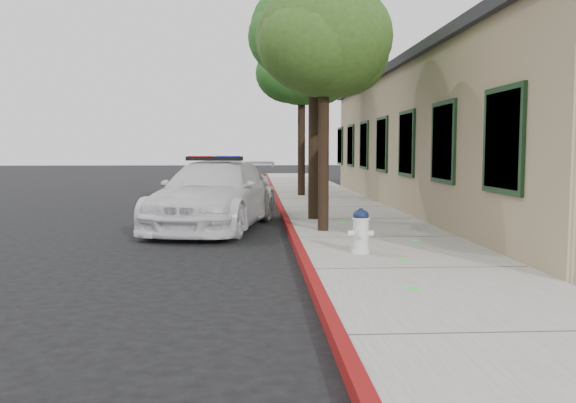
% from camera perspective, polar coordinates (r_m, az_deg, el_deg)
% --- Properties ---
extents(ground, '(120.00, 120.00, 0.00)m').
position_cam_1_polar(ground, '(8.47, 1.63, -7.37)').
color(ground, black).
rests_on(ground, ground).
extents(sidewalk, '(3.20, 60.00, 0.15)m').
position_cam_1_polar(sidewalk, '(11.61, 8.30, -3.68)').
color(sidewalk, gray).
rests_on(sidewalk, ground).
extents(red_curb, '(0.14, 60.00, 0.16)m').
position_cam_1_polar(red_curb, '(11.40, 0.68, -3.76)').
color(red_curb, maroon).
rests_on(red_curb, ground).
extents(clapboard_building, '(7.30, 20.89, 4.24)m').
position_cam_1_polar(clapboard_building, '(18.77, 20.13, 5.63)').
color(clapboard_building, tan).
rests_on(clapboard_building, ground).
extents(police_car, '(3.24, 5.63, 1.66)m').
position_cam_1_polar(police_car, '(13.93, -6.93, 0.66)').
color(police_car, silver).
rests_on(police_car, ground).
extents(fire_hydrant, '(0.41, 0.35, 0.72)m').
position_cam_1_polar(fire_hydrant, '(9.70, 6.88, -2.76)').
color(fire_hydrant, white).
rests_on(fire_hydrant, sidewalk).
extents(street_tree_near, '(2.76, 2.79, 5.02)m').
position_cam_1_polar(street_tree_near, '(12.46, 3.48, 14.61)').
color(street_tree_near, black).
rests_on(street_tree_near, sidewalk).
extents(street_tree_mid, '(3.13, 2.98, 5.69)m').
position_cam_1_polar(street_tree_mid, '(14.65, 2.50, 15.30)').
color(street_tree_mid, black).
rests_on(street_tree_mid, sidewalk).
extents(street_tree_far, '(3.38, 3.09, 5.84)m').
position_cam_1_polar(street_tree_far, '(21.94, 1.36, 12.12)').
color(street_tree_far, black).
rests_on(street_tree_far, sidewalk).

